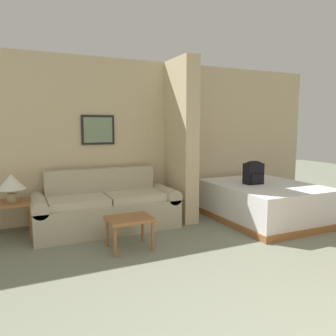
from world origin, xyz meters
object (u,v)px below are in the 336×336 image
object	(u,v)px
table_lamp	(11,183)
bed	(262,201)
backpack	(254,172)
coffee_table	(129,222)
couch	(106,208)

from	to	relation	value
table_lamp	bed	size ratio (longest dim) A/B	0.20
table_lamp	bed	bearing A→B (deg)	-9.49
bed	backpack	size ratio (longest dim) A/B	4.97
coffee_table	bed	world-z (taller)	bed
backpack	table_lamp	bearing A→B (deg)	171.05
couch	table_lamp	bearing A→B (deg)	177.42
coffee_table	bed	size ratio (longest dim) A/B	0.29
coffee_table	backpack	distance (m)	2.35
couch	coffee_table	distance (m)	0.92
couch	backpack	bearing A→B (deg)	-12.31
couch	bed	bearing A→B (deg)	-12.90
bed	coffee_table	bearing A→B (deg)	-171.76
coffee_table	table_lamp	xyz separation A→B (m)	(-1.33, 0.98, 0.44)
table_lamp	backpack	xyz separation A→B (m)	(3.60, -0.57, 0.00)
table_lamp	bed	distance (m)	3.84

